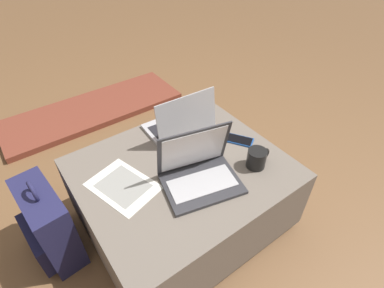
{
  "coord_description": "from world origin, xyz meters",
  "views": [
    {
      "loc": [
        -0.54,
        -0.83,
        1.4
      ],
      "look_at": [
        0.08,
        0.03,
        0.48
      ],
      "focal_mm": 28.0,
      "sensor_mm": 36.0,
      "label": 1
    }
  ],
  "objects_px": {
    "paper_sheet": "(123,186)",
    "coffee_mug": "(257,158)",
    "backpack": "(48,226)",
    "laptop_near": "(199,171)",
    "laptop_far": "(181,123)",
    "cell_phone": "(238,140)"
  },
  "relations": [
    {
      "from": "laptop_near",
      "to": "coffee_mug",
      "type": "distance_m",
      "value": 0.29
    },
    {
      "from": "laptop_near",
      "to": "coffee_mug",
      "type": "xyz_separation_m",
      "value": [
        0.27,
        -0.08,
        -0.01
      ]
    },
    {
      "from": "laptop_near",
      "to": "laptop_far",
      "type": "xyz_separation_m",
      "value": [
        0.14,
        0.34,
        -0.0
      ]
    },
    {
      "from": "paper_sheet",
      "to": "coffee_mug",
      "type": "relative_size",
      "value": 2.72
    },
    {
      "from": "paper_sheet",
      "to": "cell_phone",
      "type": "bearing_deg",
      "value": -22.31
    },
    {
      "from": "laptop_far",
      "to": "coffee_mug",
      "type": "xyz_separation_m",
      "value": [
        0.14,
        -0.42,
        -0.0
      ]
    },
    {
      "from": "backpack",
      "to": "laptop_near",
      "type": "bearing_deg",
      "value": 56.83
    },
    {
      "from": "backpack",
      "to": "paper_sheet",
      "type": "bearing_deg",
      "value": 58.33
    },
    {
      "from": "laptop_far",
      "to": "coffee_mug",
      "type": "relative_size",
      "value": 2.74
    },
    {
      "from": "laptop_near",
      "to": "paper_sheet",
      "type": "xyz_separation_m",
      "value": [
        -0.29,
        0.17,
        -0.05
      ]
    },
    {
      "from": "laptop_near",
      "to": "laptop_far",
      "type": "height_order",
      "value": "laptop_near"
    },
    {
      "from": "laptop_far",
      "to": "coffee_mug",
      "type": "bearing_deg",
      "value": 110.79
    },
    {
      "from": "laptop_far",
      "to": "paper_sheet",
      "type": "xyz_separation_m",
      "value": [
        -0.43,
        -0.17,
        -0.05
      ]
    },
    {
      "from": "cell_phone",
      "to": "paper_sheet",
      "type": "relative_size",
      "value": 0.49
    },
    {
      "from": "laptop_near",
      "to": "backpack",
      "type": "xyz_separation_m",
      "value": [
        -0.63,
        0.33,
        -0.26
      ]
    },
    {
      "from": "cell_phone",
      "to": "paper_sheet",
      "type": "height_order",
      "value": "cell_phone"
    },
    {
      "from": "backpack",
      "to": "coffee_mug",
      "type": "xyz_separation_m",
      "value": [
        0.9,
        -0.42,
        0.25
      ]
    },
    {
      "from": "laptop_far",
      "to": "backpack",
      "type": "distance_m",
      "value": 0.81
    },
    {
      "from": "coffee_mug",
      "to": "laptop_near",
      "type": "bearing_deg",
      "value": 162.79
    },
    {
      "from": "paper_sheet",
      "to": "coffee_mug",
      "type": "xyz_separation_m",
      "value": [
        0.56,
        -0.25,
        0.04
      ]
    },
    {
      "from": "laptop_far",
      "to": "coffee_mug",
      "type": "height_order",
      "value": "laptop_far"
    },
    {
      "from": "laptop_far",
      "to": "backpack",
      "type": "height_order",
      "value": "laptop_far"
    }
  ]
}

